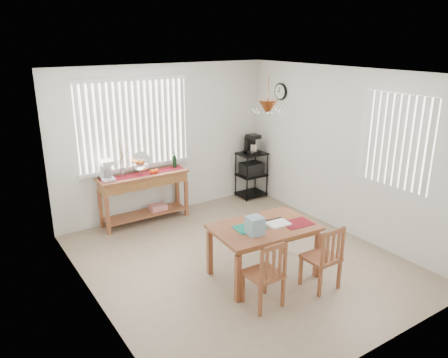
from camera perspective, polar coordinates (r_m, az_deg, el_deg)
ground at (r=6.30m, az=2.03°, el=-10.64°), size 4.00×4.50×0.01m
room_shell at (r=5.69m, az=2.16°, el=4.56°), size 4.20×4.70×2.70m
sideboard at (r=7.43m, az=-10.37°, el=-0.90°), size 1.51×0.42×0.85m
sideboard_items at (r=7.24m, az=-12.47°, el=1.35°), size 1.43×0.36×0.65m
wire_cart at (r=8.51m, az=3.61°, el=1.12°), size 0.52×0.42×0.89m
cart_items at (r=8.38m, az=3.64°, el=4.56°), size 0.21×0.25×0.37m
dining_table at (r=5.70m, az=5.23°, el=-6.88°), size 1.38×0.95×0.71m
table_items at (r=5.48m, az=4.82°, el=-6.03°), size 1.01×0.55×0.23m
chair_left at (r=5.17m, az=5.41°, el=-12.29°), size 0.39×0.39×0.85m
chair_right at (r=5.62m, az=12.83°, el=-10.02°), size 0.39×0.39×0.85m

